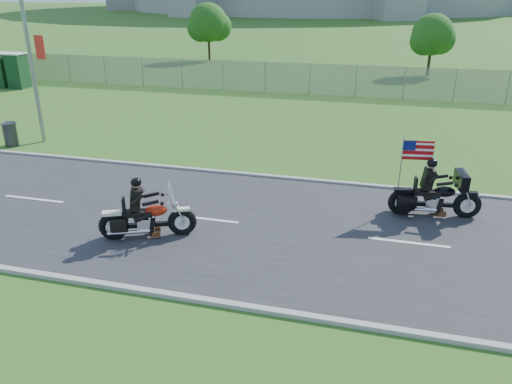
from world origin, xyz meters
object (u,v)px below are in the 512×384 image
(streetlight, at_px, (27,11))
(porta_toilet_b, at_px, (1,71))
(motorcycle_follow, at_px, (435,197))
(motorcycle_lead, at_px, (146,219))
(porta_toilet_a, at_px, (18,71))
(trash_can, at_px, (10,135))

(streetlight, distance_m, porta_toilet_b, 16.33)
(porta_toilet_b, xyz_separation_m, motorcycle_follow, (28.14, -14.95, -0.51))
(streetlight, relative_size, motorcycle_lead, 3.90)
(porta_toilet_a, xyz_separation_m, motorcycle_lead, (18.86, -18.48, -0.58))
(streetlight, relative_size, trash_can, 9.90)
(streetlight, xyz_separation_m, motorcycle_follow, (16.72, -4.17, -5.00))
(porta_toilet_a, xyz_separation_m, porta_toilet_b, (-1.40, 0.00, 0.00))
(porta_toilet_a, relative_size, trash_can, 2.28)
(streetlight, relative_size, porta_toilet_b, 4.35)
(motorcycle_follow, bearing_deg, motorcycle_lead, -163.86)
(trash_can, bearing_deg, porta_toilet_b, 131.16)
(porta_toilet_a, xyz_separation_m, trash_can, (9.00, -11.90, -0.64))
(motorcycle_lead, height_order, motorcycle_follow, motorcycle_follow)
(porta_toilet_a, relative_size, motorcycle_lead, 0.90)
(porta_toilet_a, distance_m, porta_toilet_b, 1.40)
(motorcycle_follow, xyz_separation_m, trash_can, (-17.74, 3.05, -0.13))
(motorcycle_lead, bearing_deg, motorcycle_follow, 0.71)
(porta_toilet_a, xyz_separation_m, motorcycle_follow, (26.74, -14.95, -0.51))
(streetlight, xyz_separation_m, porta_toilet_a, (-10.02, 10.78, -4.49))
(motorcycle_lead, height_order, trash_can, motorcycle_lead)
(streetlight, bearing_deg, porta_toilet_b, 136.65)
(porta_toilet_a, height_order, motorcycle_lead, porta_toilet_a)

